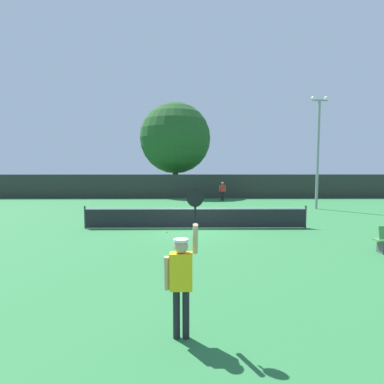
% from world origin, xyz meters
% --- Properties ---
extents(ground_plane, '(120.00, 120.00, 0.00)m').
position_xyz_m(ground_plane, '(0.00, 0.00, 0.00)').
color(ground_plane, '#2D723D').
extents(tennis_net, '(10.58, 0.08, 1.07)m').
position_xyz_m(tennis_net, '(0.00, 0.00, 0.51)').
color(tennis_net, '#232328').
rests_on(tennis_net, ground).
extents(perimeter_fence, '(39.90, 0.12, 2.21)m').
position_xyz_m(perimeter_fence, '(0.00, 14.32, 1.10)').
color(perimeter_fence, '#2D332D').
rests_on(perimeter_fence, ground).
extents(player_serving, '(0.68, 0.40, 2.57)m').
position_xyz_m(player_serving, '(-0.46, -9.55, 1.14)').
color(player_serving, yellow).
rests_on(player_serving, ground).
extents(player_receiving, '(0.57, 0.23, 1.60)m').
position_xyz_m(player_receiving, '(2.57, 11.99, 0.97)').
color(player_receiving, red).
rests_on(player_receiving, ground).
extents(tennis_ball, '(0.07, 0.07, 0.07)m').
position_xyz_m(tennis_ball, '(-1.31, -1.00, 0.03)').
color(tennis_ball, '#CCE033').
rests_on(tennis_ball, ground).
extents(spare_racket, '(0.28, 0.52, 0.04)m').
position_xyz_m(spare_racket, '(6.79, -3.52, 0.02)').
color(spare_racket, black).
rests_on(spare_racket, ground).
extents(light_pole, '(1.18, 0.28, 7.68)m').
position_xyz_m(light_pole, '(8.54, 6.75, 4.40)').
color(light_pole, gray).
rests_on(light_pole, ground).
extents(large_tree, '(7.24, 7.24, 9.47)m').
position_xyz_m(large_tree, '(-1.71, 17.75, 5.84)').
color(large_tree, brown).
rests_on(large_tree, ground).
extents(parked_car_near, '(2.21, 4.33, 1.69)m').
position_xyz_m(parked_car_near, '(-8.52, 22.11, 0.78)').
color(parked_car_near, black).
rests_on(parked_car_near, ground).
extents(parked_car_mid, '(2.24, 4.34, 1.69)m').
position_xyz_m(parked_car_mid, '(6.20, 22.33, 0.78)').
color(parked_car_mid, black).
rests_on(parked_car_mid, ground).
extents(parked_car_far, '(2.44, 4.42, 1.69)m').
position_xyz_m(parked_car_far, '(10.24, 22.87, 0.78)').
color(parked_car_far, white).
rests_on(parked_car_far, ground).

